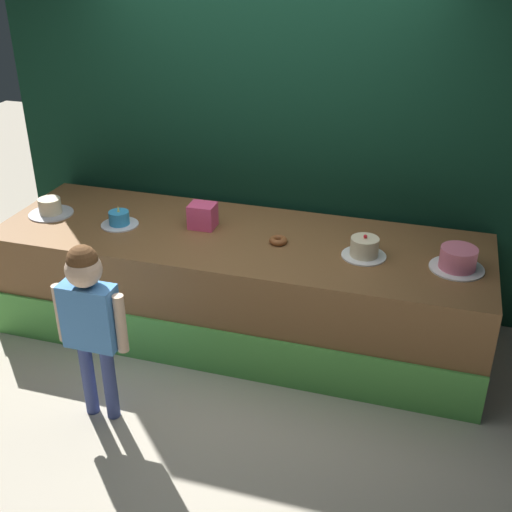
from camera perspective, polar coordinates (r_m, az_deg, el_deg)
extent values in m
plane|color=#BCB29E|center=(4.41, -3.65, -10.26)|extent=(12.00, 12.00, 0.00)
cube|color=brown|center=(4.63, -1.48, -2.51)|extent=(3.43, 1.09, 0.77)
cube|color=#59B24C|center=(4.30, -3.76, -8.50)|extent=(3.43, 0.02, 0.35)
cube|color=black|center=(4.77, 0.83, 13.17)|extent=(4.08, 0.08, 3.04)
cylinder|color=#3F4C8C|center=(4.07, -14.68, -10.44)|extent=(0.08, 0.08, 0.51)
cylinder|color=#3F4C8C|center=(4.01, -12.88, -10.89)|extent=(0.08, 0.08, 0.51)
cube|color=#4C8CD8|center=(3.78, -14.55, -5.19)|extent=(0.32, 0.14, 0.40)
cylinder|color=beige|center=(3.88, -16.98, -4.87)|extent=(0.06, 0.06, 0.37)
cylinder|color=beige|center=(3.70, -11.95, -5.91)|extent=(0.06, 0.06, 0.37)
sphere|color=beige|center=(3.63, -15.11, -1.16)|extent=(0.21, 0.21, 0.21)
sphere|color=brown|center=(3.60, -15.21, -0.37)|extent=(0.17, 0.17, 0.17)
cube|color=#F44C80|center=(4.56, -4.77, 3.60)|extent=(0.19, 0.16, 0.17)
torus|color=brown|center=(4.33, 2.00, 1.40)|extent=(0.12, 0.12, 0.04)
cylinder|color=silver|center=(5.02, -17.77, 3.62)|extent=(0.33, 0.33, 0.01)
cylinder|color=beige|center=(5.00, -17.87, 4.27)|extent=(0.16, 0.16, 0.11)
cylinder|color=silver|center=(4.71, -12.02, 2.76)|extent=(0.27, 0.27, 0.01)
cylinder|color=#3399D8|center=(4.68, -12.09, 3.35)|extent=(0.15, 0.15, 0.10)
cone|color=#F2E566|center=(4.66, -12.17, 4.13)|extent=(0.02, 0.02, 0.04)
cylinder|color=white|center=(4.22, 9.56, 0.03)|extent=(0.29, 0.29, 0.01)
cylinder|color=beige|center=(4.20, 9.63, 0.83)|extent=(0.18, 0.18, 0.12)
sphere|color=red|center=(4.16, 9.71, 1.73)|extent=(0.03, 0.03, 0.03)
cylinder|color=white|center=(4.21, 17.42, -1.03)|extent=(0.34, 0.34, 0.01)
cylinder|color=pink|center=(4.18, 17.55, -0.16)|extent=(0.23, 0.23, 0.13)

